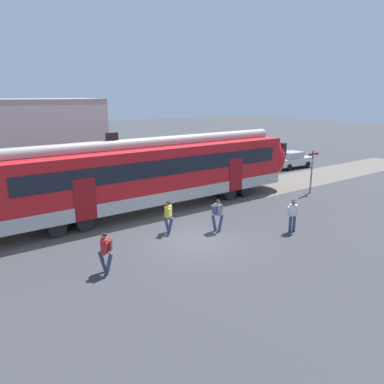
% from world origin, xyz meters
% --- Properties ---
extents(ground_plane, '(160.00, 160.00, 0.00)m').
position_xyz_m(ground_plane, '(0.00, 0.00, 0.00)').
color(ground_plane, '#38383D').
extents(pedestrian_red, '(0.53, 0.67, 1.67)m').
position_xyz_m(pedestrian_red, '(-4.74, -0.72, 0.99)').
color(pedestrian_red, navy).
rests_on(pedestrian_red, ground).
extents(pedestrian_yellow, '(0.50, 0.71, 1.67)m').
position_xyz_m(pedestrian_yellow, '(-0.45, 1.52, 0.96)').
color(pedestrian_yellow, navy).
rests_on(pedestrian_yellow, ground).
extents(pedestrian_grey, '(0.66, 0.54, 1.67)m').
position_xyz_m(pedestrian_grey, '(1.65, 0.28, 0.99)').
color(pedestrian_grey, navy).
rests_on(pedestrian_grey, ground).
extents(pedestrian_white, '(0.70, 0.51, 1.67)m').
position_xyz_m(pedestrian_white, '(4.65, -2.00, 0.99)').
color(pedestrian_white, navy).
rests_on(pedestrian_white, ground).
extents(parked_car_blue, '(4.07, 1.90, 1.54)m').
position_xyz_m(parked_car_blue, '(13.20, 9.50, 0.78)').
color(parked_car_blue, '#284799').
rests_on(parked_car_blue, ground).
extents(parked_car_silver, '(4.07, 1.90, 1.54)m').
position_xyz_m(parked_car_silver, '(18.15, 9.04, 0.78)').
color(parked_car_silver, '#B7BABF').
rests_on(parked_car_silver, ground).
extents(crossing_signal, '(0.96, 0.22, 3.00)m').
position_xyz_m(crossing_signal, '(11.85, 2.27, 2.01)').
color(crossing_signal, gray).
rests_on(crossing_signal, ground).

